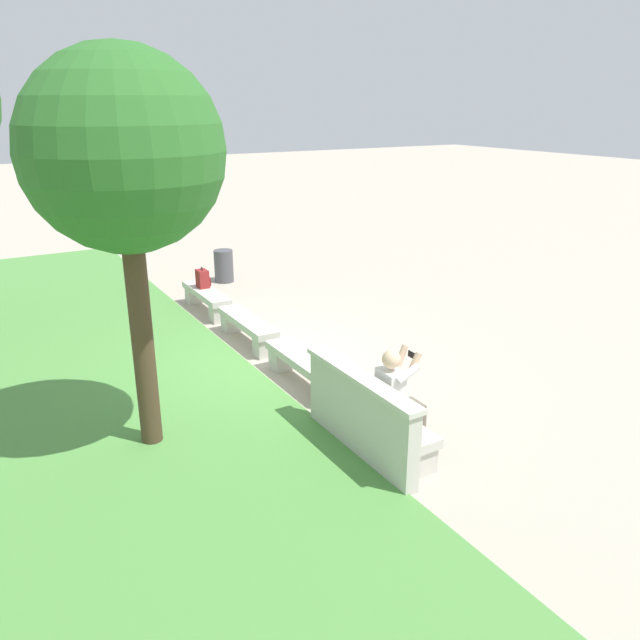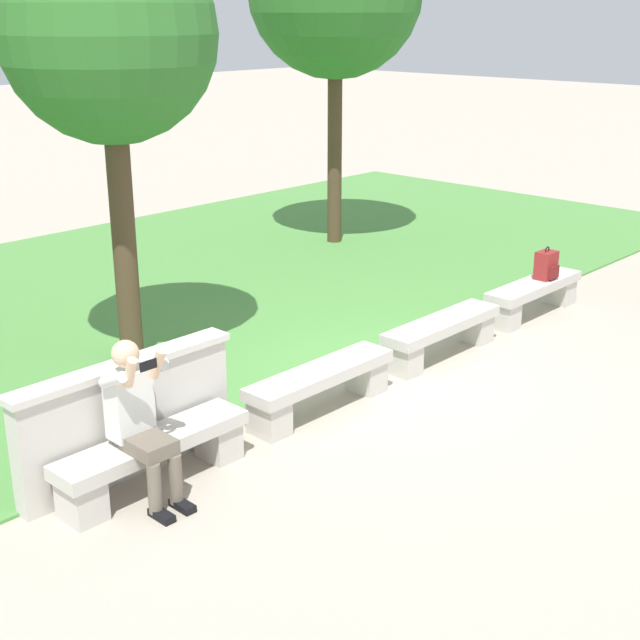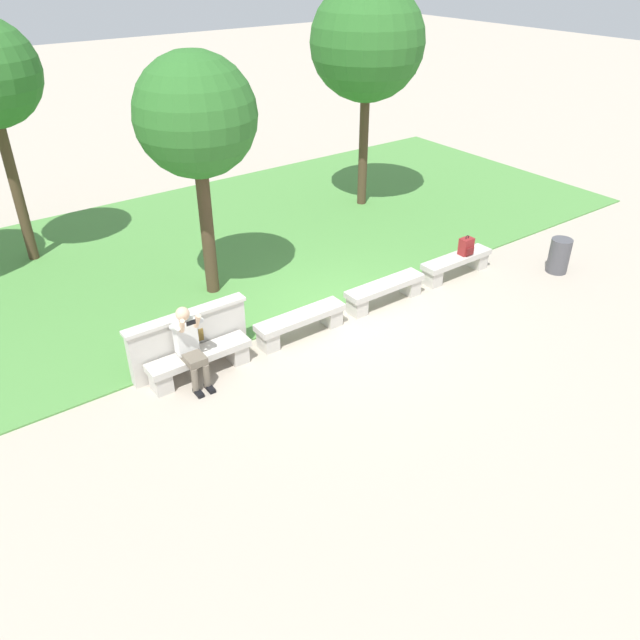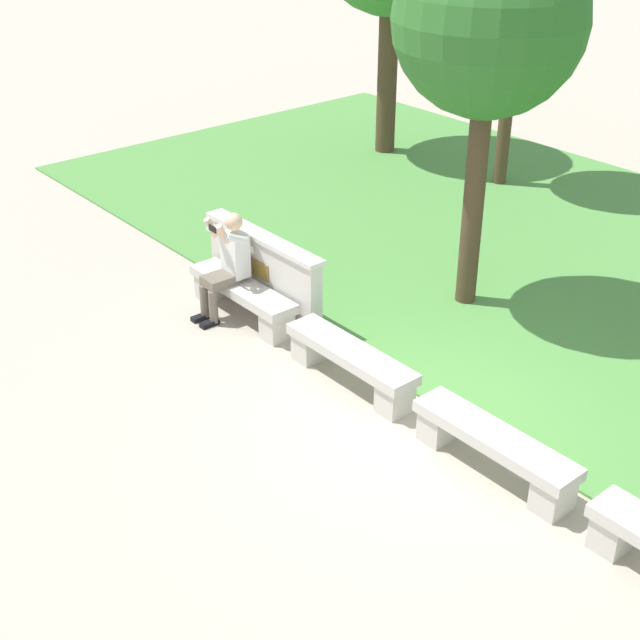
{
  "view_description": "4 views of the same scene",
  "coord_description": "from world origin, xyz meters",
  "px_view_note": "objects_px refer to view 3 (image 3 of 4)",
  "views": [
    {
      "loc": [
        -8.42,
        4.09,
        4.0
      ],
      "look_at": [
        -1.13,
        -0.21,
        1.03
      ],
      "focal_mm": 35.0,
      "sensor_mm": 36.0,
      "label": 1
    },
    {
      "loc": [
        -6.81,
        -5.45,
        3.72
      ],
      "look_at": [
        -1.04,
        -0.03,
        0.96
      ],
      "focal_mm": 50.0,
      "sensor_mm": 36.0,
      "label": 2
    },
    {
      "loc": [
        -6.31,
        -7.85,
        6.15
      ],
      "look_at": [
        -1.08,
        -0.7,
        0.71
      ],
      "focal_mm": 35.0,
      "sensor_mm": 36.0,
      "label": 3
    },
    {
      "loc": [
        5.06,
        -5.54,
        5.33
      ],
      "look_at": [
        -1.17,
        -0.29,
        0.83
      ],
      "focal_mm": 50.0,
      "sensor_mm": 36.0,
      "label": 4
    }
  ],
  "objects_px": {
    "bench_main": "(200,360)",
    "tree_far_back": "(196,118)",
    "backpack": "(466,247)",
    "bench_mid": "(385,290)",
    "bench_near": "(301,322)",
    "bench_far": "(456,263)",
    "person_photographer": "(189,343)",
    "tree_behind_wall": "(367,43)",
    "trash_bin": "(559,256)"
  },
  "relations": [
    {
      "from": "bench_main",
      "to": "tree_far_back",
      "type": "relative_size",
      "value": 0.38
    },
    {
      "from": "bench_main",
      "to": "tree_far_back",
      "type": "xyz_separation_m",
      "value": [
        1.5,
        2.42,
        3.18
      ]
    },
    {
      "from": "bench_main",
      "to": "tree_far_back",
      "type": "height_order",
      "value": "tree_far_back"
    },
    {
      "from": "bench_main",
      "to": "backpack",
      "type": "height_order",
      "value": "backpack"
    },
    {
      "from": "bench_mid",
      "to": "tree_far_back",
      "type": "bearing_deg",
      "value": 135.81
    },
    {
      "from": "bench_near",
      "to": "bench_far",
      "type": "relative_size",
      "value": 1.0
    },
    {
      "from": "bench_near",
      "to": "person_photographer",
      "type": "relative_size",
      "value": 1.32
    },
    {
      "from": "bench_main",
      "to": "tree_far_back",
      "type": "distance_m",
      "value": 4.27
    },
    {
      "from": "tree_behind_wall",
      "to": "bench_far",
      "type": "bearing_deg",
      "value": -103.47
    },
    {
      "from": "bench_far",
      "to": "bench_main",
      "type": "bearing_deg",
      "value": 180.0
    },
    {
      "from": "bench_main",
      "to": "bench_mid",
      "type": "xyz_separation_m",
      "value": [
        4.0,
        0.0,
        0.0
      ]
    },
    {
      "from": "bench_near",
      "to": "backpack",
      "type": "bearing_deg",
      "value": -0.43
    },
    {
      "from": "bench_mid",
      "to": "tree_far_back",
      "type": "distance_m",
      "value": 4.71
    },
    {
      "from": "bench_far",
      "to": "bench_near",
      "type": "bearing_deg",
      "value": 180.0
    },
    {
      "from": "person_photographer",
      "to": "tree_behind_wall",
      "type": "bearing_deg",
      "value": 31.93
    },
    {
      "from": "bench_far",
      "to": "person_photographer",
      "type": "xyz_separation_m",
      "value": [
        -6.17,
        -0.08,
        0.44
      ]
    },
    {
      "from": "bench_near",
      "to": "bench_far",
      "type": "xyz_separation_m",
      "value": [
        4.0,
        0.0,
        0.0
      ]
    },
    {
      "from": "tree_far_back",
      "to": "backpack",
      "type": "bearing_deg",
      "value": -27.53
    },
    {
      "from": "bench_near",
      "to": "bench_mid",
      "type": "distance_m",
      "value": 2.0
    },
    {
      "from": "tree_behind_wall",
      "to": "trash_bin",
      "type": "height_order",
      "value": "tree_behind_wall"
    },
    {
      "from": "bench_main",
      "to": "bench_far",
      "type": "distance_m",
      "value": 5.99
    },
    {
      "from": "bench_main",
      "to": "bench_near",
      "type": "bearing_deg",
      "value": 0.0
    },
    {
      "from": "tree_far_back",
      "to": "person_photographer",
      "type": "bearing_deg",
      "value": -123.85
    },
    {
      "from": "person_photographer",
      "to": "bench_mid",
      "type": "bearing_deg",
      "value": 1.07
    },
    {
      "from": "backpack",
      "to": "bench_main",
      "type": "bearing_deg",
      "value": 179.71
    },
    {
      "from": "tree_behind_wall",
      "to": "tree_far_back",
      "type": "bearing_deg",
      "value": -160.15
    },
    {
      "from": "bench_near",
      "to": "bench_mid",
      "type": "relative_size",
      "value": 1.0
    },
    {
      "from": "backpack",
      "to": "trash_bin",
      "type": "distance_m",
      "value": 2.04
    },
    {
      "from": "bench_near",
      "to": "bench_mid",
      "type": "xyz_separation_m",
      "value": [
        2.0,
        0.0,
        0.0
      ]
    },
    {
      "from": "bench_mid",
      "to": "bench_far",
      "type": "distance_m",
      "value": 2.0
    },
    {
      "from": "bench_far",
      "to": "tree_far_back",
      "type": "xyz_separation_m",
      "value": [
        -4.49,
        2.42,
        3.18
      ]
    },
    {
      "from": "bench_near",
      "to": "trash_bin",
      "type": "bearing_deg",
      "value": -11.09
    },
    {
      "from": "bench_near",
      "to": "tree_behind_wall",
      "type": "bearing_deg",
      "value": 41.2
    },
    {
      "from": "bench_mid",
      "to": "bench_far",
      "type": "xyz_separation_m",
      "value": [
        2.0,
        0.0,
        0.0
      ]
    },
    {
      "from": "bench_mid",
      "to": "backpack",
      "type": "distance_m",
      "value": 2.24
    },
    {
      "from": "bench_near",
      "to": "backpack",
      "type": "xyz_separation_m",
      "value": [
        4.21,
        -0.03,
        0.33
      ]
    },
    {
      "from": "bench_mid",
      "to": "person_photographer",
      "type": "bearing_deg",
      "value": -178.93
    },
    {
      "from": "tree_behind_wall",
      "to": "bench_near",
      "type": "bearing_deg",
      "value": -138.8
    },
    {
      "from": "bench_main",
      "to": "backpack",
      "type": "bearing_deg",
      "value": -0.29
    },
    {
      "from": "bench_main",
      "to": "bench_far",
      "type": "bearing_deg",
      "value": 0.0
    },
    {
      "from": "bench_main",
      "to": "person_photographer",
      "type": "relative_size",
      "value": 1.32
    },
    {
      "from": "bench_mid",
      "to": "tree_behind_wall",
      "type": "relative_size",
      "value": 0.32
    },
    {
      "from": "person_photographer",
      "to": "tree_far_back",
      "type": "distance_m",
      "value": 4.07
    },
    {
      "from": "backpack",
      "to": "tree_far_back",
      "type": "xyz_separation_m",
      "value": [
        -4.71,
        2.45,
        2.84
      ]
    },
    {
      "from": "trash_bin",
      "to": "backpack",
      "type": "bearing_deg",
      "value": 146.31
    },
    {
      "from": "bench_mid",
      "to": "tree_behind_wall",
      "type": "distance_m",
      "value": 6.55
    },
    {
      "from": "tree_behind_wall",
      "to": "tree_far_back",
      "type": "relative_size",
      "value": 1.18
    },
    {
      "from": "bench_far",
      "to": "backpack",
      "type": "distance_m",
      "value": 0.4
    },
    {
      "from": "bench_near",
      "to": "backpack",
      "type": "distance_m",
      "value": 4.23
    },
    {
      "from": "bench_far",
      "to": "tree_far_back",
      "type": "distance_m",
      "value": 6.01
    }
  ]
}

